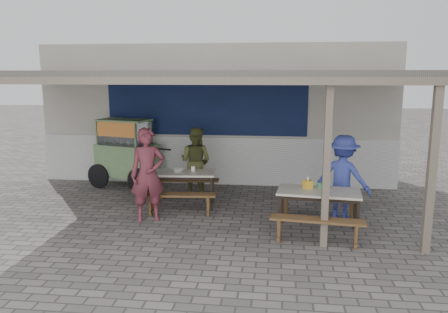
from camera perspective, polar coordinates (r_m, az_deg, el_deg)
ground at (r=8.38m, az=-4.20°, el=-8.49°), size 60.00×60.00×0.00m
back_wall at (r=11.50m, az=-0.90°, el=5.53°), size 9.00×1.28×3.50m
warung_roof at (r=8.80m, az=-3.21°, el=10.44°), size 9.00×4.21×2.81m
table_left at (r=9.14m, az=-5.39°, el=-2.54°), size 1.39×0.75×0.75m
bench_left_street at (r=8.65m, az=-5.86°, el=-5.58°), size 1.46×0.40×0.45m
bench_left_wall at (r=9.79m, az=-4.91°, el=-3.63°), size 1.46×0.40×0.45m
table_right at (r=7.84m, az=12.26°, el=-4.91°), size 1.49×0.89×0.75m
bench_right_street at (r=7.32m, az=12.06°, el=-8.77°), size 1.54×0.44×0.45m
bench_right_wall at (r=8.56m, az=12.25°, el=-5.92°), size 1.54×0.44×0.45m
vendor_cart at (r=10.95m, az=-12.65°, el=0.76°), size 2.16×1.24×1.68m
patron_street_side at (r=8.35m, az=-9.93°, el=-2.36°), size 0.75×0.62×1.78m
patron_wall_side at (r=10.00m, az=-3.72°, el=-0.65°), size 0.92×0.81×1.58m
patron_right_table at (r=8.65m, az=15.26°, el=-2.62°), size 1.21×0.98×1.63m
tissue_box at (r=7.94m, az=10.88°, el=-3.57°), size 0.19×0.19×0.14m
donation_box at (r=7.98m, az=12.77°, el=-3.72°), size 0.18×0.15×0.10m
condiment_jar at (r=9.21m, az=-4.06°, el=-1.58°), size 0.08×0.08×0.09m
condiment_bowl at (r=9.18m, az=-5.97°, el=-1.79°), size 0.28×0.28×0.05m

